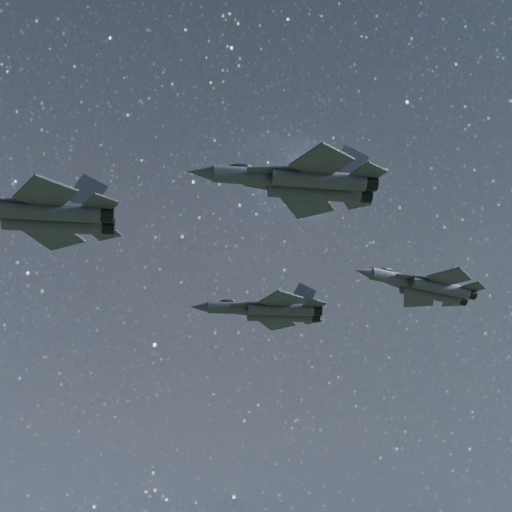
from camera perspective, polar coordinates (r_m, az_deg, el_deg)
name	(u,v)px	position (r m, az deg, el deg)	size (l,w,h in m)	color
jet_lead	(35,214)	(80.49, -14.50, 2.75)	(18.90, 12.58, 4.80)	#2D2F38
jet_left	(269,310)	(95.80, 0.90, -3.64)	(15.11, 9.95, 3.87)	#2D2F38
jet_right	(301,182)	(70.64, 3.04, 4.96)	(16.21, 10.84, 4.11)	#2D2F38
jet_slot	(426,286)	(95.29, 11.24, -2.00)	(15.25, 10.80, 3.87)	#2D2F38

